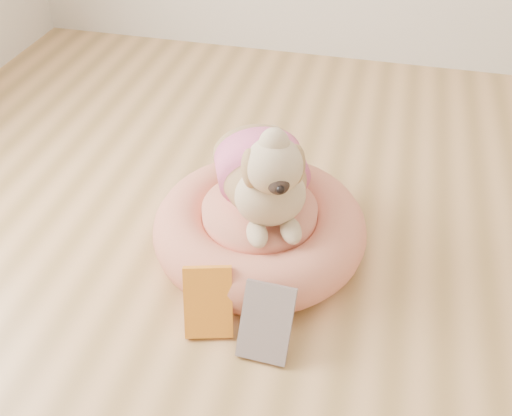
% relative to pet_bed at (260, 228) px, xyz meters
% --- Properties ---
extents(pet_bed, '(0.71, 0.71, 0.18)m').
position_rel_pet_bed_xyz_m(pet_bed, '(0.00, 0.00, 0.00)').
color(pet_bed, '#E07057').
rests_on(pet_bed, floor).
extents(dog, '(0.53, 0.61, 0.38)m').
position_rel_pet_bed_xyz_m(dog, '(0.01, 0.02, 0.28)').
color(dog, brown).
rests_on(dog, pet_bed).
extents(book_yellow, '(0.17, 0.16, 0.20)m').
position_rel_pet_bed_xyz_m(book_yellow, '(-0.07, -0.36, 0.01)').
color(book_yellow, yellow).
rests_on(book_yellow, floor).
extents(book_white, '(0.15, 0.15, 0.20)m').
position_rel_pet_bed_xyz_m(book_white, '(0.11, -0.39, 0.01)').
color(book_white, white).
rests_on(book_white, floor).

